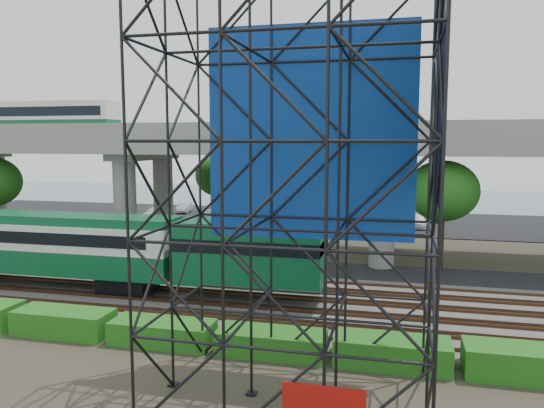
# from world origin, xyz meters

# --- Properties ---
(ground) EXTENTS (140.00, 140.00, 0.00)m
(ground) POSITION_xyz_m (0.00, 0.00, 0.00)
(ground) COLOR #474233
(ground) RESTS_ON ground
(ballast_bed) EXTENTS (90.00, 12.00, 0.20)m
(ballast_bed) POSITION_xyz_m (0.00, 2.00, 0.10)
(ballast_bed) COLOR slate
(ballast_bed) RESTS_ON ground
(service_road) EXTENTS (90.00, 5.00, 0.08)m
(service_road) POSITION_xyz_m (0.00, 10.50, 0.04)
(service_road) COLOR black
(service_road) RESTS_ON ground
(parking_lot) EXTENTS (90.00, 18.00, 0.08)m
(parking_lot) POSITION_xyz_m (0.00, 34.00, 0.04)
(parking_lot) COLOR black
(parking_lot) RESTS_ON ground
(harbor_water) EXTENTS (140.00, 40.00, 0.03)m
(harbor_water) POSITION_xyz_m (0.00, 56.00, 0.01)
(harbor_water) COLOR #43596E
(harbor_water) RESTS_ON ground
(rail_tracks) EXTENTS (90.00, 9.52, 0.16)m
(rail_tracks) POSITION_xyz_m (0.00, 2.00, 0.28)
(rail_tracks) COLOR #472D1E
(rail_tracks) RESTS_ON ballast_bed
(commuter_train) EXTENTS (29.30, 3.06, 4.30)m
(commuter_train) POSITION_xyz_m (-8.53, 2.00, 2.88)
(commuter_train) COLOR black
(commuter_train) RESTS_ON rail_tracks
(overpass) EXTENTS (80.00, 12.00, 12.40)m
(overpass) POSITION_xyz_m (-1.37, 16.00, 8.21)
(overpass) COLOR #9E9B93
(overpass) RESTS_ON ground
(scaffold_tower) EXTENTS (9.36, 6.36, 15.00)m
(scaffold_tower) POSITION_xyz_m (7.68, -7.98, 7.47)
(scaffold_tower) COLOR black
(scaffold_tower) RESTS_ON ground
(hedge_strip) EXTENTS (34.60, 1.80, 1.20)m
(hedge_strip) POSITION_xyz_m (1.01, -4.30, 0.56)
(hedge_strip) COLOR #166017
(hedge_strip) RESTS_ON ground
(trees) EXTENTS (40.94, 16.94, 7.69)m
(trees) POSITION_xyz_m (-4.67, 16.17, 5.57)
(trees) COLOR #382314
(trees) RESTS_ON ground
(suv) EXTENTS (5.66, 4.06, 1.43)m
(suv) POSITION_xyz_m (-5.01, 9.69, 0.80)
(suv) COLOR black
(suv) RESTS_ON service_road
(parked_cars) EXTENTS (33.45, 9.40, 1.31)m
(parked_cars) POSITION_xyz_m (0.06, 33.55, 0.69)
(parked_cars) COLOR silver
(parked_cars) RESTS_ON parking_lot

